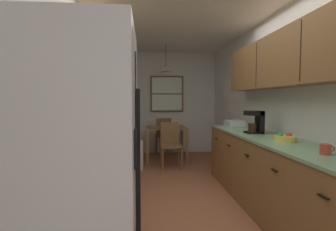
# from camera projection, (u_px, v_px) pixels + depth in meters

# --- Properties ---
(ground_plane) EXTENTS (12.00, 12.00, 0.00)m
(ground_plane) POSITION_uv_depth(u_px,v_px,m) (178.00, 187.00, 3.89)
(ground_plane) COLOR #995B3D
(wall_left) EXTENTS (0.10, 9.00, 2.55)m
(wall_left) POSITION_uv_depth(u_px,v_px,m) (87.00, 105.00, 3.69)
(wall_left) COLOR silver
(wall_left) RESTS_ON ground
(wall_right) EXTENTS (0.10, 9.00, 2.55)m
(wall_right) POSITION_uv_depth(u_px,v_px,m) (264.00, 105.00, 3.93)
(wall_right) COLOR silver
(wall_right) RESTS_ON ground
(wall_back) EXTENTS (4.40, 0.10, 2.55)m
(wall_back) POSITION_uv_depth(u_px,v_px,m) (165.00, 103.00, 6.44)
(wall_back) COLOR silver
(wall_back) RESTS_ON ground
(ceiling_slab) EXTENTS (4.40, 9.00, 0.08)m
(ceiling_slab) POSITION_uv_depth(u_px,v_px,m) (178.00, 16.00, 3.73)
(ceiling_slab) COLOR white
(refrigerator) EXTENTS (0.77, 0.77, 1.79)m
(refrigerator) POSITION_uv_depth(u_px,v_px,m) (77.00, 172.00, 1.58)
(refrigerator) COLOR white
(refrigerator) RESTS_ON ground
(stove_range) EXTENTS (0.66, 0.62, 1.10)m
(stove_range) POSITION_uv_depth(u_px,v_px,m) (91.00, 195.00, 2.31)
(stove_range) COLOR black
(stove_range) RESTS_ON ground
(microwave_over_range) EXTENTS (0.39, 0.59, 0.35)m
(microwave_over_range) POSITION_uv_depth(u_px,v_px,m) (76.00, 58.00, 2.23)
(microwave_over_range) COLOR black
(counter_left) EXTENTS (0.64, 1.71, 0.90)m
(counter_left) POSITION_uv_depth(u_px,v_px,m) (109.00, 165.00, 3.47)
(counter_left) COLOR brown
(counter_left) RESTS_ON ground
(upper_cabinets_left) EXTENTS (0.33, 1.79, 0.70)m
(upper_cabinets_left) POSITION_uv_depth(u_px,v_px,m) (96.00, 57.00, 3.32)
(upper_cabinets_left) COLOR brown
(counter_right) EXTENTS (0.64, 3.22, 0.90)m
(counter_right) POSITION_uv_depth(u_px,v_px,m) (271.00, 175.00, 3.00)
(counter_right) COLOR brown
(counter_right) RESTS_ON ground
(upper_cabinets_right) EXTENTS (0.33, 2.90, 0.63)m
(upper_cabinets_right) POSITION_uv_depth(u_px,v_px,m) (288.00, 59.00, 2.88)
(upper_cabinets_right) COLOR brown
(dining_table) EXTENTS (0.88, 0.82, 0.75)m
(dining_table) POSITION_uv_depth(u_px,v_px,m) (166.00, 132.00, 5.60)
(dining_table) COLOR brown
(dining_table) RESTS_ON ground
(dining_chair_near) EXTENTS (0.41, 0.41, 0.90)m
(dining_chair_near) POSITION_uv_depth(u_px,v_px,m) (170.00, 143.00, 5.00)
(dining_chair_near) COLOR brown
(dining_chair_near) RESTS_ON ground
(dining_chair_far) EXTENTS (0.41, 0.41, 0.90)m
(dining_chair_far) POSITION_uv_depth(u_px,v_px,m) (164.00, 134.00, 6.23)
(dining_chair_far) COLOR brown
(dining_chair_far) RESTS_ON ground
(pendant_light) EXTENTS (0.25, 0.25, 0.58)m
(pendant_light) POSITION_uv_depth(u_px,v_px,m) (166.00, 69.00, 5.52)
(pendant_light) COLOR black
(back_window) EXTENTS (0.84, 0.05, 0.91)m
(back_window) POSITION_uv_depth(u_px,v_px,m) (167.00, 94.00, 6.36)
(back_window) COLOR brown
(trash_bin) EXTENTS (0.32, 0.32, 0.55)m
(trash_bin) POSITION_uv_depth(u_px,v_px,m) (135.00, 156.00, 4.85)
(trash_bin) COLOR white
(trash_bin) RESTS_ON ground
(storage_canister) EXTENTS (0.13, 0.13, 0.17)m
(storage_canister) POSITION_uv_depth(u_px,v_px,m) (101.00, 132.00, 2.85)
(storage_canister) COLOR #265999
(storage_canister) RESTS_ON counter_left
(dish_towel) EXTENTS (0.02, 0.16, 0.24)m
(dish_towel) POSITION_uv_depth(u_px,v_px,m) (131.00, 185.00, 2.50)
(dish_towel) COLOR white
(coffee_maker) EXTENTS (0.22, 0.18, 0.30)m
(coffee_maker) POSITION_uv_depth(u_px,v_px,m) (256.00, 122.00, 3.38)
(coffee_maker) COLOR black
(coffee_maker) RESTS_ON counter_right
(mug_by_coffeemaker) EXTENTS (0.12, 0.09, 0.09)m
(mug_by_coffeemaker) POSITION_uv_depth(u_px,v_px,m) (326.00, 149.00, 2.07)
(mug_by_coffeemaker) COLOR #BF3F33
(mug_by_coffeemaker) RESTS_ON counter_right
(fruit_bowl) EXTENTS (0.23, 0.23, 0.09)m
(fruit_bowl) POSITION_uv_depth(u_px,v_px,m) (285.00, 138.00, 2.73)
(fruit_bowl) COLOR #E5D14C
(fruit_bowl) RESTS_ON counter_right
(dish_rack) EXTENTS (0.28, 0.34, 0.10)m
(dish_rack) POSITION_uv_depth(u_px,v_px,m) (235.00, 123.00, 4.27)
(dish_rack) COLOR silver
(dish_rack) RESTS_ON counter_right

